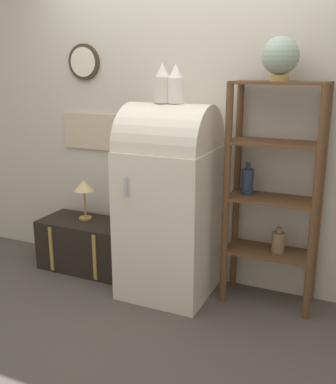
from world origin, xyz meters
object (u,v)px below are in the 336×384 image
at_px(globe, 280,56).
at_px(desk_lamp, 84,188).
at_px(vase_left, 163,84).
at_px(vase_center, 176,85).
at_px(refrigerator, 169,197).
at_px(suitcase_trunk, 87,244).

height_order(globe, desk_lamp, globe).
xyz_separation_m(vase_left, vase_center, (0.10, 0.01, -0.00)).
relative_size(refrigerator, suitcase_trunk, 1.84).
height_order(refrigerator, desk_lamp, refrigerator).
xyz_separation_m(suitcase_trunk, vase_left, (0.78, -0.09, 1.37)).
bearing_deg(suitcase_trunk, vase_center, -5.33).
relative_size(refrigerator, vase_center, 5.44).
relative_size(suitcase_trunk, desk_lamp, 2.30).
xyz_separation_m(suitcase_trunk, vase_center, (0.87, -0.08, 1.37)).
bearing_deg(globe, suitcase_trunk, -178.47).
bearing_deg(desk_lamp, refrigerator, -8.14).
relative_size(vase_left, desk_lamp, 0.81).
height_order(vase_left, vase_center, vase_left).
bearing_deg(vase_center, refrigerator, 173.73).
bearing_deg(globe, desk_lamp, 179.83).
bearing_deg(vase_center, vase_left, -174.23).
relative_size(vase_center, desk_lamp, 0.78).
bearing_deg(vase_left, suitcase_trunk, 173.30).
xyz_separation_m(globe, vase_center, (-0.69, -0.12, -0.19)).
distance_m(refrigerator, vase_left, 0.83).
bearing_deg(suitcase_trunk, globe, 1.53).
relative_size(refrigerator, vase_left, 5.25).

